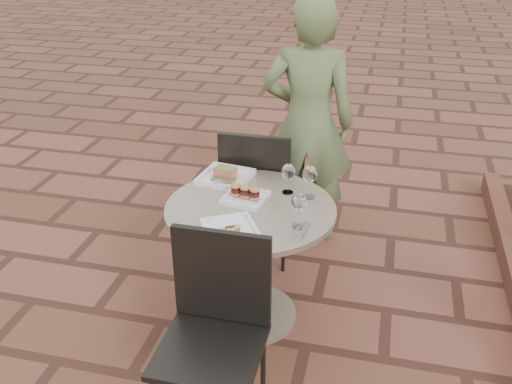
% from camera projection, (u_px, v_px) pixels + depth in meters
% --- Properties ---
extents(ground, '(60.00, 60.00, 0.00)m').
position_uv_depth(ground, '(250.00, 290.00, 3.54)').
color(ground, brown).
rests_on(ground, ground).
extents(cafe_table, '(0.90, 0.90, 0.73)m').
position_uv_depth(cafe_table, '(251.00, 246.00, 3.10)').
color(cafe_table, gray).
rests_on(cafe_table, ground).
extents(chair_far, '(0.44, 0.44, 0.93)m').
position_uv_depth(chair_far, '(258.00, 186.00, 3.59)').
color(chair_far, black).
rests_on(chair_far, ground).
extents(chair_near, '(0.44, 0.44, 0.93)m').
position_uv_depth(chair_near, '(216.00, 318.00, 2.47)').
color(chair_near, black).
rests_on(chair_near, ground).
extents(diner, '(0.65, 0.46, 1.68)m').
position_uv_depth(diner, '(308.00, 124.00, 3.76)').
color(diner, '#566839').
rests_on(diner, ground).
extents(plate_salmon, '(0.31, 0.31, 0.07)m').
position_uv_depth(plate_salmon, '(225.00, 176.00, 3.26)').
color(plate_salmon, silver).
rests_on(plate_salmon, cafe_table).
extents(plate_sliders, '(0.25, 0.25, 0.14)m').
position_uv_depth(plate_sliders, '(245.00, 195.00, 3.04)').
color(plate_sliders, silver).
rests_on(plate_sliders, cafe_table).
extents(plate_tuna, '(0.34, 0.34, 0.03)m').
position_uv_depth(plate_tuna, '(230.00, 229.00, 2.75)').
color(plate_tuna, silver).
rests_on(plate_tuna, cafe_table).
extents(wine_glass_right, '(0.08, 0.08, 0.18)m').
position_uv_depth(wine_glass_right, '(299.00, 203.00, 2.75)').
color(wine_glass_right, white).
rests_on(wine_glass_right, cafe_table).
extents(wine_glass_mid, '(0.07, 0.07, 0.17)m').
position_uv_depth(wine_glass_mid, '(288.00, 172.00, 3.07)').
color(wine_glass_mid, white).
rests_on(wine_glass_mid, cafe_table).
extents(wine_glass_far, '(0.08, 0.08, 0.18)m').
position_uv_depth(wine_glass_far, '(310.00, 175.00, 3.02)').
color(wine_glass_far, white).
rests_on(wine_glass_far, cafe_table).
extents(steel_ramekin, '(0.06, 0.06, 0.04)m').
position_uv_depth(steel_ramekin, '(218.00, 184.00, 3.17)').
color(steel_ramekin, silver).
rests_on(steel_ramekin, cafe_table).
extents(cutlery_set, '(0.13, 0.22, 0.00)m').
position_uv_depth(cutlery_set, '(301.00, 231.00, 2.76)').
color(cutlery_set, silver).
rests_on(cutlery_set, cafe_table).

